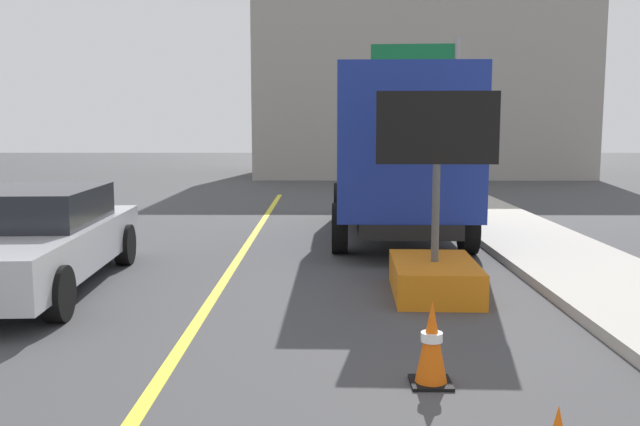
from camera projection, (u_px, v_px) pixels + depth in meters
The scene contains 6 objects.
arrow_board_trailer at pixel (435, 259), 9.12m from camera, with size 1.60×1.84×2.70m.
box_truck at pixel (396, 150), 13.71m from camera, with size 2.66×6.76×3.26m.
pickup_car at pixel (29, 239), 9.45m from camera, with size 2.31×5.08×1.38m.
highway_guide_sign at pixel (432, 89), 21.41m from camera, with size 2.78×0.32×5.00m.
far_building_block at pixel (415, 77), 31.94m from camera, with size 14.46×8.27×9.11m, color gray.
traffic_cone_far_lane at pixel (432, 343), 5.93m from camera, with size 0.36×0.36×0.76m.
Camera 1 is at (1.47, 1.58, 2.24)m, focal length 38.33 mm.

